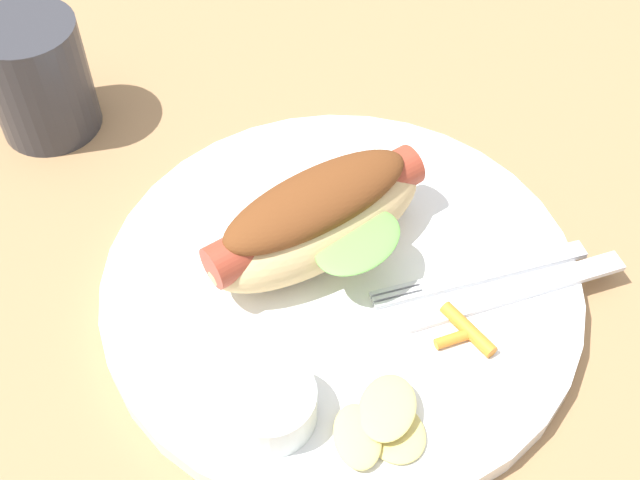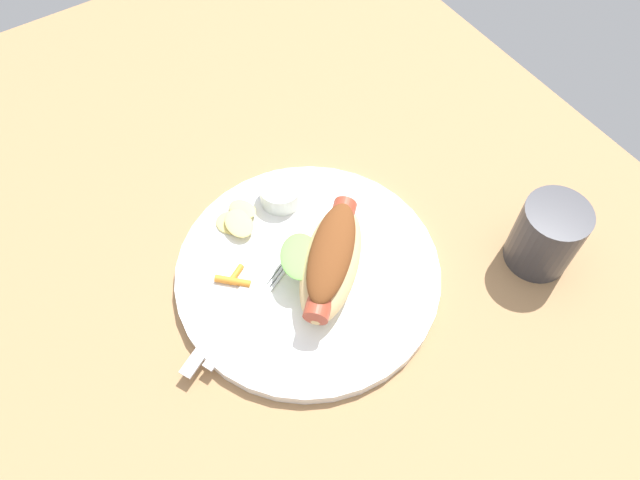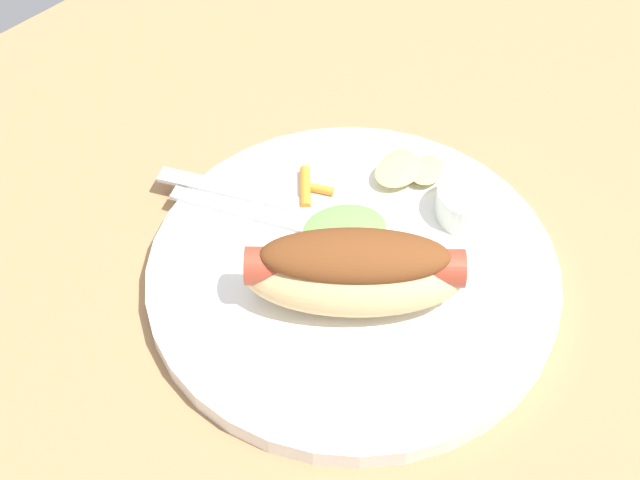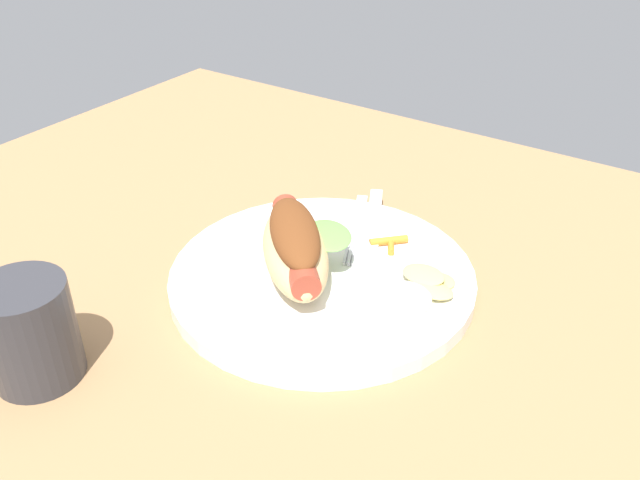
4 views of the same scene
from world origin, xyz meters
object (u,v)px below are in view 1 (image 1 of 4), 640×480
chips_pile (382,424)px  carrot_garnish (464,333)px  knife (516,291)px  sauce_ramekin (270,404)px  fork (485,273)px  drinking_cup (38,78)px  plate (341,284)px  hot_dog (318,218)px

chips_pile → carrot_garnish: (-6.74, 4.24, -0.23)cm
knife → carrot_garnish: bearing=23.1°
sauce_ramekin → fork: 16.39cm
carrot_garnish → chips_pile: bearing=-32.2°
fork → carrot_garnish: carrot_garnish is taller
fork → drinking_cup: 34.75cm
chips_pile → carrot_garnish: chips_pile is taller
plate → chips_pile: chips_pile is taller
hot_dog → chips_pile: hot_dog is taller
drinking_cup → fork: bearing=71.6°
hot_dog → fork: size_ratio=1.13×
fork → hot_dog: bearing=-27.4°
knife → chips_pile: (10.45, -7.28, 0.45)cm
chips_pile → drinking_cup: bearing=-129.2°
hot_dog → sauce_ramekin: (12.04, -0.78, -1.93)cm
plate → sauce_ramekin: 10.66cm
hot_dog → drinking_cup: 24.53cm
knife → carrot_garnish: 4.80cm
sauce_ramekin → chips_pile: 6.18cm
chips_pile → carrot_garnish: size_ratio=1.67×
knife → chips_pile: bearing=27.6°
hot_dog → knife: hot_dog is taller
chips_pile → carrot_garnish: 7.96cm
sauce_ramekin → drinking_cup: bearing=-136.6°
hot_dog → knife: (1.49, 12.64, -3.03)cm
carrot_garnish → drinking_cup: 35.53cm
plate → fork: (-1.49, 8.93, 1.00)cm
sauce_ramekin → fork: sauce_ramekin is taller
hot_dog → carrot_garnish: size_ratio=4.07×
drinking_cup → carrot_garnish: bearing=63.7°
sauce_ramekin → knife: 17.10cm
hot_dog → sauce_ramekin: bearing=42.6°
drinking_cup → chips_pile: bearing=50.8°
fork → drinking_cup: size_ratio=1.50×
sauce_ramekin → carrot_garnish: 12.46cm
hot_dog → fork: hot_dog is taller
knife → chips_pile: chips_pile is taller
sauce_ramekin → drinking_cup: (-22.56, -21.37, 1.61)cm
fork → plate: bearing=-15.8°
sauce_ramekin → carrot_garnish: bearing=123.4°
sauce_ramekin → fork: bearing=135.3°
plate → chips_pile: size_ratio=4.83×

